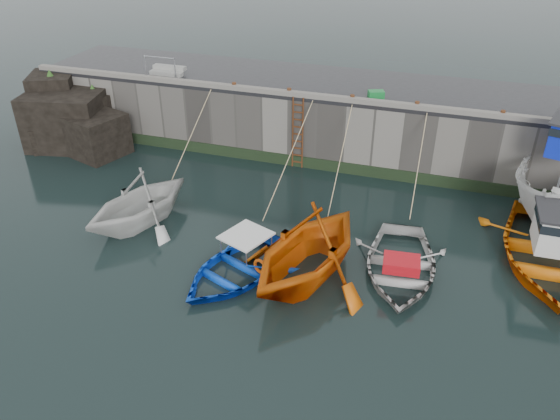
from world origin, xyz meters
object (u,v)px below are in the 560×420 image
(boat_near_navy, at_px, (399,271))
(bollard_b, at_px, (289,91))
(ladder, at_px, (298,133))
(bollard_c, at_px, (352,98))
(bollard_d, at_px, (417,105))
(boat_near_blue, at_px, (237,273))
(boat_near_blacktrim, at_px, (307,277))
(bollard_e, at_px, (503,114))
(boat_near_white, at_px, (141,222))
(boat_far_orange, at_px, (549,251))
(bollard_a, at_px, (234,86))
(fish_crate, at_px, (376,95))

(boat_near_navy, xyz_separation_m, bollard_b, (-5.82, 6.63, 3.30))
(ladder, distance_m, bollard_c, 2.81)
(ladder, relative_size, bollard_c, 11.43)
(bollard_c, relative_size, bollard_d, 1.00)
(boat_near_blue, distance_m, boat_near_blacktrim, 2.26)
(bollard_c, distance_m, bollard_d, 2.60)
(boat_near_navy, height_order, bollard_e, bollard_e)
(boat_near_white, bearing_deg, bollard_d, 55.41)
(ladder, relative_size, bollard_b, 11.43)
(bollard_b, bearing_deg, boat_near_blue, -84.16)
(ladder, height_order, boat_near_blue, ladder)
(bollard_d, height_order, bollard_e, same)
(boat_near_blacktrim, bearing_deg, boat_near_white, -173.92)
(boat_near_white, height_order, bollard_b, bollard_b)
(bollard_c, bearing_deg, boat_far_orange, -30.75)
(ladder, distance_m, boat_near_blacktrim, 8.09)
(boat_near_blacktrim, relative_size, bollard_e, 19.06)
(boat_near_blacktrim, distance_m, bollard_c, 8.52)
(boat_far_orange, height_order, bollard_c, boat_far_orange)
(ladder, bearing_deg, bollard_c, 8.67)
(boat_near_white, relative_size, boat_near_blue, 1.02)
(ladder, xyz_separation_m, bollard_a, (-3.00, 0.34, 1.71))
(boat_far_orange, bearing_deg, boat_near_navy, -157.03)
(bollard_d, bearing_deg, ladder, -176.00)
(boat_near_blacktrim, height_order, boat_far_orange, boat_far_orange)
(boat_near_navy, bearing_deg, bollard_b, 125.40)
(bollard_d, distance_m, bollard_e, 3.20)
(ladder, height_order, fish_crate, fish_crate)
(boat_near_blue, bearing_deg, bollard_d, 83.34)
(bollard_e, bearing_deg, bollard_a, 180.00)
(ladder, bearing_deg, boat_near_white, -123.80)
(boat_near_navy, distance_m, bollard_b, 9.42)
(boat_near_blacktrim, distance_m, fish_crate, 9.15)
(boat_near_navy, bearing_deg, boat_near_blacktrim, -162.18)
(fish_crate, bearing_deg, bollard_e, -28.49)
(boat_near_white, distance_m, bollard_e, 14.25)
(ladder, relative_size, boat_near_navy, 0.67)
(bollard_a, distance_m, bollard_c, 5.20)
(bollard_a, relative_size, bollard_e, 1.00)
(boat_near_white, xyz_separation_m, bollard_c, (6.39, 6.59, 3.30))
(bollard_b, height_order, bollard_e, same)
(bollard_b, xyz_separation_m, bollard_e, (8.50, 0.00, 0.00))
(boat_near_blue, distance_m, bollard_c, 9.19)
(bollard_b, distance_m, bollard_d, 5.30)
(bollard_b, height_order, bollard_c, same)
(boat_near_navy, xyz_separation_m, bollard_d, (-0.52, 6.63, 3.30))
(boat_near_blue, height_order, boat_near_blacktrim, boat_near_blacktrim)
(bollard_b, distance_m, bollard_e, 8.50)
(fish_crate, bearing_deg, bollard_b, 169.69)
(bollard_a, height_order, bollard_b, same)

